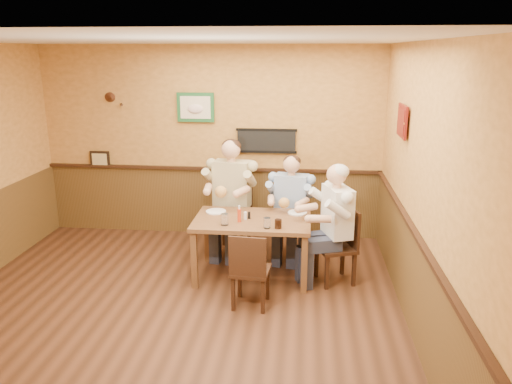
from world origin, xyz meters
TOP-DOWN VIEW (x-y plane):
  - room at (0.14, 0.17)m, footprint 5.02×5.03m
  - dining_table at (0.78, 1.03)m, footprint 1.40×0.90m
  - chair_back_left at (0.42, 1.78)m, footprint 0.52×0.52m
  - chair_back_right at (1.22, 1.70)m, footprint 0.47×0.47m
  - chair_right_end at (1.79, 0.97)m, footprint 0.54×0.54m
  - chair_near_side at (0.84, 0.28)m, footprint 0.43×0.43m
  - diner_tan_shirt at (0.42, 1.78)m, footprint 0.75×0.75m
  - diner_blue_polo at (1.22, 1.70)m, footprint 0.68×0.68m
  - diner_white_elder at (1.79, 0.97)m, footprint 0.77×0.77m
  - water_glass_left at (0.48, 0.77)m, footprint 0.10×0.10m
  - water_glass_mid at (0.98, 0.71)m, footprint 0.10×0.10m
  - cola_tumbler at (1.11, 0.72)m, footprint 0.10×0.10m
  - hot_sauce_bottle at (0.64, 0.89)m, footprint 0.05×0.05m
  - salt_shaker at (0.70, 0.99)m, footprint 0.05×0.05m
  - pepper_shaker at (0.74, 1.03)m, footprint 0.04×0.04m
  - plate_far_left at (0.29, 1.23)m, footprint 0.27×0.27m
  - plate_far_right at (1.31, 1.29)m, footprint 0.32×0.32m

SIDE VIEW (x-z plane):
  - chair_near_side at x=0.84m, z-range 0.00..0.86m
  - chair_back_right at x=1.22m, z-range 0.00..0.88m
  - chair_right_end at x=1.79m, z-range 0.00..0.92m
  - chair_back_left at x=0.42m, z-range 0.00..1.00m
  - diner_blue_polo at x=1.22m, z-range 0.00..1.26m
  - diner_white_elder at x=1.79m, z-range 0.00..1.31m
  - dining_table at x=0.78m, z-range 0.28..1.03m
  - diner_tan_shirt at x=0.42m, z-range 0.00..1.42m
  - plate_far_right at x=1.31m, z-range 0.75..0.77m
  - plate_far_left at x=0.29m, z-range 0.75..0.77m
  - pepper_shaker at x=0.74m, z-range 0.75..0.83m
  - salt_shaker at x=0.70m, z-range 0.75..0.84m
  - cola_tumbler at x=1.11m, z-range 0.75..0.86m
  - water_glass_mid at x=0.98m, z-range 0.75..0.87m
  - water_glass_left at x=0.48m, z-range 0.75..0.89m
  - hot_sauce_bottle at x=0.64m, z-range 0.75..0.93m
  - room at x=0.14m, z-range 0.28..3.09m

